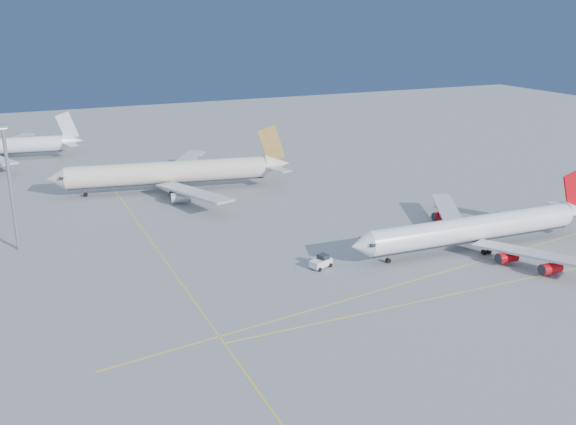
# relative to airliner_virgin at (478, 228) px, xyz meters

# --- Properties ---
(ground) EXTENTS (500.00, 500.00, 0.00)m
(ground) POSITION_rel_airliner_virgin_xyz_m (-23.31, -3.08, -4.54)
(ground) COLOR slate
(ground) RESTS_ON ground
(taxiway_lines) EXTENTS (118.86, 140.00, 0.02)m
(taxiway_lines) POSITION_rel_airliner_virgin_xyz_m (-38.03, 3.27, -4.53)
(taxiway_lines) COLOR yellow
(taxiway_lines) RESTS_ON ground
(airliner_virgin) EXTENTS (61.02, 54.85, 15.07)m
(airliner_virgin) POSITION_rel_airliner_virgin_xyz_m (0.00, 0.00, 0.00)
(airliner_virgin) COLOR white
(airliner_virgin) RESTS_ON ground
(airliner_etihad) EXTENTS (67.76, 61.89, 17.74)m
(airliner_etihad) POSITION_rel_airliner_virgin_xyz_m (-47.84, 72.03, 0.86)
(airliner_etihad) COLOR beige
(airliner_etihad) RESTS_ON ground
(pushback_tug) EXTENTS (5.08, 4.04, 2.57)m
(pushback_tug) POSITION_rel_airliner_virgin_xyz_m (-35.62, 4.14, -3.35)
(pushback_tug) COLOR white
(pushback_tug) RESTS_ON ground
(light_mast) EXTENTS (2.33, 2.33, 27.01)m
(light_mast) POSITION_rel_airliner_virgin_xyz_m (-90.43, 39.93, 11.40)
(light_mast) COLOR gray
(light_mast) RESTS_ON ground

